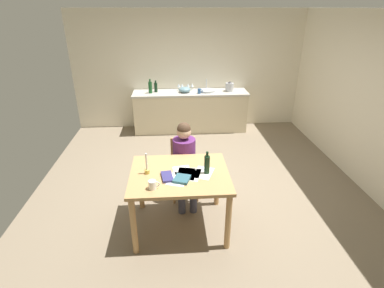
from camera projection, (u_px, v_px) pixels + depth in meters
ground_plane at (199, 181)px, 4.93m from camera, size 5.20×5.20×0.04m
wall_back at (189, 70)px, 6.72m from camera, size 5.20×0.12×2.60m
wall_right at (369, 101)px, 4.54m from camera, size 0.12×5.20×2.60m
kitchen_counter at (190, 111)px, 6.75m from camera, size 2.54×0.64×0.90m
dining_table at (180, 181)px, 3.62m from camera, size 1.19×0.98×0.80m
chair_at_table at (184, 165)px, 4.36m from camera, size 0.42×0.42×0.89m
person_seated at (185, 159)px, 4.15m from camera, size 0.34×0.60×1.19m
coffee_mug at (153, 185)px, 3.24m from camera, size 0.13×0.09×0.10m
candlestick at (147, 168)px, 3.53m from camera, size 0.06×0.06×0.27m
book_magazine at (182, 179)px, 3.41m from camera, size 0.23×0.24×0.03m
book_cookery at (167, 177)px, 3.46m from camera, size 0.16×0.25×0.03m
paper_letter at (186, 174)px, 3.55m from camera, size 0.25×0.32×0.00m
paper_bill at (183, 172)px, 3.59m from camera, size 0.27×0.33×0.00m
paper_envelope at (178, 179)px, 3.44m from camera, size 0.29×0.35×0.00m
paper_receipt at (191, 174)px, 3.54m from camera, size 0.28×0.34×0.00m
paper_notice at (203, 173)px, 3.57m from camera, size 0.30×0.35×0.00m
wine_bottle_on_table at (207, 164)px, 3.52m from camera, size 0.07×0.07×0.28m
sink_unit at (207, 90)px, 6.58m from camera, size 0.36×0.36×0.24m
bottle_oil at (150, 87)px, 6.42m from camera, size 0.08×0.08×0.30m
bottle_vinegar at (156, 87)px, 6.51m from camera, size 0.07×0.07×0.25m
mixing_bowl at (185, 90)px, 6.51m from camera, size 0.26×0.26×0.12m
stovetop_kettle at (230, 87)px, 6.58m from camera, size 0.18×0.18×0.22m
wine_glass_near_sink at (192, 85)px, 6.66m from camera, size 0.07×0.07×0.15m
wine_glass_by_kettle at (188, 85)px, 6.65m from camera, size 0.07×0.07×0.15m
wine_glass_back_left at (182, 85)px, 6.64m from camera, size 0.07×0.07×0.15m
wine_glass_back_right at (179, 86)px, 6.64m from camera, size 0.07×0.07×0.15m
teacup_on_counter at (199, 91)px, 6.42m from camera, size 0.11×0.07×0.10m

